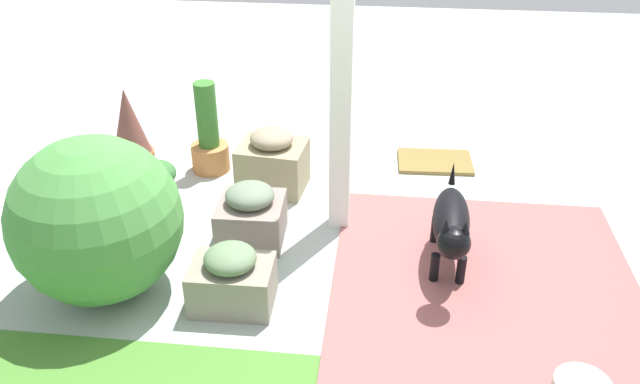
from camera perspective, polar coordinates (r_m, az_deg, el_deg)
name	(u,v)px	position (r m, az deg, el deg)	size (l,w,h in m)	color
ground_plane	(365,247)	(4.22, 3.96, -4.83)	(12.00, 12.00, 0.00)	#A4AFA8
brick_path	(489,311)	(3.82, 14.64, -10.09)	(1.80, 2.40, 0.02)	#975654
porch_pillar	(342,64)	(3.94, 1.93, 11.14)	(0.13, 0.13, 2.26)	white
stone_planter_nearest	(273,162)	(4.77, -4.18, 2.68)	(0.51, 0.44, 0.47)	gray
stone_planter_near	(251,215)	(4.21, -6.06, -2.04)	(0.43, 0.43, 0.40)	gray
stone_planter_mid	(232,279)	(3.69, -7.73, -7.59)	(0.46, 0.34, 0.38)	gray
round_shrub	(97,220)	(3.80, -19.01, -2.33)	(0.95, 0.95, 0.95)	#478C40
terracotta_pot_spiky	(131,137)	(5.03, -16.27, 4.68)	(0.31, 0.31, 0.72)	#AC5734
terracotta_pot_broad	(156,184)	(4.58, -14.15, 0.70)	(0.29, 0.29, 0.39)	#9F5631
terracotta_pot_tall	(209,140)	(5.06, -9.71, 4.55)	(0.29, 0.29, 0.72)	#BA7741
dog	(451,224)	(3.91, 11.44, -2.79)	(0.25, 0.81, 0.56)	black
doormat	(435,162)	(5.26, 10.04, 2.65)	(0.58, 0.40, 0.03)	olive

